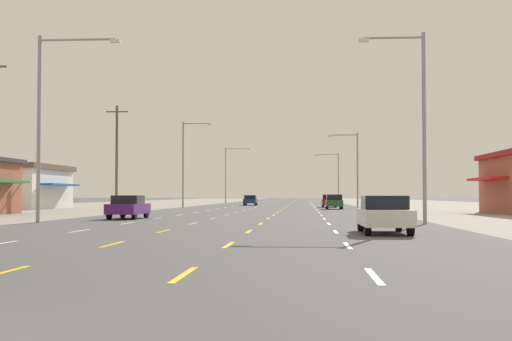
% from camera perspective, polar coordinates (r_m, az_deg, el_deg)
% --- Properties ---
extents(ground_plane, '(572.00, 572.00, 0.00)m').
position_cam_1_polar(ground_plane, '(71.72, 0.84, -3.25)').
color(ground_plane, '#4C4C4F').
extents(lot_apron_left, '(28.00, 440.00, 0.01)m').
position_cam_1_polar(lot_apron_left, '(77.16, -17.86, -3.06)').
color(lot_apron_left, gray).
rests_on(lot_apron_left, ground).
extents(lot_apron_right, '(28.00, 440.00, 0.01)m').
position_cam_1_polar(lot_apron_right, '(74.56, 20.23, -3.07)').
color(lot_apron_right, gray).
rests_on(lot_apron_right, ground).
extents(lane_markings, '(10.64, 227.60, 0.01)m').
position_cam_1_polar(lane_markings, '(110.18, 1.96, -2.83)').
color(lane_markings, white).
rests_on(lane_markings, ground).
extents(signal_span_wire, '(26.64, 0.53, 8.86)m').
position_cam_1_polar(signal_span_wire, '(16.90, -8.98, 11.19)').
color(signal_span_wire, brown).
rests_on(signal_span_wire, ground).
extents(sedan_far_right_nearest, '(1.80, 4.50, 1.46)m').
position_cam_1_polar(sedan_far_right_nearest, '(26.78, 10.66, -3.59)').
color(sedan_far_right_nearest, white).
rests_on(sedan_far_right_nearest, ground).
extents(sedan_far_left_near, '(1.80, 4.50, 1.46)m').
position_cam_1_polar(sedan_far_left_near, '(43.22, -10.63, -3.00)').
color(sedan_far_left_near, '#4C196B').
rests_on(sedan_far_left_near, ground).
extents(hatchback_far_right_mid, '(1.72, 3.90, 1.54)m').
position_cam_1_polar(hatchback_far_right_mid, '(72.24, 6.55, -2.61)').
color(hatchback_far_right_mid, '#235B2D').
rests_on(hatchback_far_right_mid, ground).
extents(hatchback_far_right_midfar, '(1.72, 3.90, 1.54)m').
position_cam_1_polar(hatchback_far_right_midfar, '(82.42, 6.14, -2.54)').
color(hatchback_far_right_midfar, maroon).
rests_on(hatchback_far_right_midfar, ground).
extents(sedan_inner_left_far, '(1.80, 4.50, 1.46)m').
position_cam_1_polar(sedan_inner_left_far, '(97.20, -0.46, -2.49)').
color(sedan_inner_left_far, navy).
rests_on(sedan_inner_left_far, ground).
extents(storefront_left_row_2, '(10.75, 12.63, 4.75)m').
position_cam_1_polar(storefront_left_row_2, '(78.27, -19.61, -1.27)').
color(storefront_left_row_2, silver).
rests_on(storefront_left_row_2, ground).
extents(streetlight_left_row_0, '(4.49, 0.26, 10.04)m').
position_cam_1_polar(streetlight_left_row_0, '(38.15, -17.06, 4.58)').
color(streetlight_left_row_0, gray).
rests_on(streetlight_left_row_0, ground).
extents(streetlight_right_row_0, '(3.40, 0.26, 9.87)m').
position_cam_1_polar(streetlight_right_row_0, '(36.08, 13.40, 4.57)').
color(streetlight_right_row_0, gray).
rests_on(streetlight_right_row_0, ground).
extents(streetlight_left_row_1, '(3.45, 0.26, 10.11)m').
position_cam_1_polar(streetlight_left_row_1, '(80.19, -5.91, 1.00)').
color(streetlight_left_row_1, gray).
rests_on(streetlight_left_row_1, ground).
extents(streetlight_right_row_1, '(3.51, 0.26, 8.67)m').
position_cam_1_polar(streetlight_right_row_1, '(79.17, 8.23, 0.51)').
color(streetlight_right_row_1, gray).
rests_on(streetlight_right_row_1, ground).
extents(streetlight_left_row_2, '(4.57, 0.26, 10.13)m').
position_cam_1_polar(streetlight_left_row_2, '(123.24, -2.34, -0.01)').
color(streetlight_left_row_2, gray).
rests_on(streetlight_left_row_2, ground).
extents(streetlight_right_row_2, '(4.38, 0.26, 8.98)m').
position_cam_1_polar(streetlight_right_row_2, '(122.59, 6.68, -0.28)').
color(streetlight_right_row_2, gray).
rests_on(streetlight_right_row_2, ground).
extents(utility_pole_left_row_1, '(2.20, 0.26, 10.29)m').
position_cam_1_polar(utility_pole_left_row_1, '(68.26, -11.58, 1.22)').
color(utility_pole_left_row_1, brown).
rests_on(utility_pole_left_row_1, ground).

